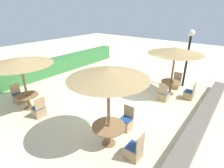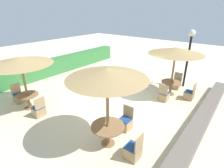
{
  "view_description": "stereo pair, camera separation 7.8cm",
  "coord_description": "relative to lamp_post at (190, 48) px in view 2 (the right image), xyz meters",
  "views": [
    {
      "loc": [
        -6.27,
        -4.31,
        4.31
      ],
      "look_at": [
        0.0,
        0.6,
        0.9
      ],
      "focal_mm": 28.0,
      "sensor_mm": 36.0,
      "label": 1
    },
    {
      "loc": [
        -6.22,
        -4.37,
        4.31
      ],
      "look_at": [
        0.0,
        0.6,
        0.9
      ],
      "focal_mm": 28.0,
      "sensor_mm": 36.0,
      "label": 2
    }
  ],
  "objects": [
    {
      "name": "ground_plane",
      "position": [
        -4.1,
        1.67,
        -2.35
      ],
      "size": [
        40.0,
        40.0,
        0.0
      ],
      "primitive_type": "plane",
      "color": "beige"
    },
    {
      "name": "round_table_back_left",
      "position": [
        -7.15,
        4.83,
        -1.81
      ],
      "size": [
        0.99,
        0.99,
        0.7
      ],
      "color": "olive",
      "rests_on": "ground_plane"
    },
    {
      "name": "patio_chair_front_right_south",
      "position": [
        -1.52,
        -0.78,
        -2.09
      ],
      "size": [
        0.46,
        0.46,
        0.93
      ],
      "color": "tan",
      "rests_on": "ground_plane"
    },
    {
      "name": "stone_border",
      "position": [
        -4.1,
        -1.84,
        -2.15
      ],
      "size": [
        10.0,
        0.56,
        0.41
      ],
      "primitive_type": "cube",
      "color": "#6B6056",
      "rests_on": "ground_plane"
    },
    {
      "name": "round_table_front_right",
      "position": [
        -1.56,
        0.21,
        -1.78
      ],
      "size": [
        1.04,
        1.04,
        0.73
      ],
      "color": "olive",
      "rests_on": "ground_plane"
    },
    {
      "name": "parasol_front_left",
      "position": [
        -6.67,
        0.4,
        0.23
      ],
      "size": [
        2.48,
        2.48,
        2.76
      ],
      "color": "olive",
      "rests_on": "ground_plane"
    },
    {
      "name": "patio_chair_front_left_south",
      "position": [
        -6.66,
        -0.61,
        -2.09
      ],
      "size": [
        0.46,
        0.46,
        0.93
      ],
      "color": "tan",
      "rests_on": "ground_plane"
    },
    {
      "name": "patio_chair_front_right_west",
      "position": [
        -2.49,
        0.19,
        -2.09
      ],
      "size": [
        0.46,
        0.46,
        0.93
      ],
      "rotation": [
        0.0,
        0.0,
        -1.57
      ],
      "color": "tan",
      "rests_on": "ground_plane"
    },
    {
      "name": "patio_chair_back_left_south",
      "position": [
        -7.21,
        3.86,
        -2.09
      ],
      "size": [
        0.46,
        0.46,
        0.93
      ],
      "color": "tan",
      "rests_on": "ground_plane"
    },
    {
      "name": "patio_chair_front_left_east",
      "position": [
        -5.6,
        0.41,
        -2.09
      ],
      "size": [
        0.46,
        0.46,
        0.93
      ],
      "rotation": [
        0.0,
        0.0,
        1.57
      ],
      "color": "tan",
      "rests_on": "ground_plane"
    },
    {
      "name": "lamp_post",
      "position": [
        0.0,
        0.0,
        0.0
      ],
      "size": [
        0.36,
        0.36,
        3.32
      ],
      "color": "black",
      "rests_on": "ground_plane"
    },
    {
      "name": "parasol_back_left",
      "position": [
        -7.15,
        4.83,
        -0.04
      ],
      "size": [
        2.72,
        2.72,
        2.48
      ],
      "color": "olive",
      "rests_on": "ground_plane"
    },
    {
      "name": "hedge_row",
      "position": [
        -4.1,
        8.03,
        -1.79
      ],
      "size": [
        13.0,
        0.7,
        1.12
      ],
      "primitive_type": "cube",
      "color": "#387A3D",
      "rests_on": "ground_plane"
    },
    {
      "name": "patio_chair_front_right_east",
      "position": [
        -0.6,
        0.24,
        -2.09
      ],
      "size": [
        0.46,
        0.46,
        0.93
      ],
      "rotation": [
        0.0,
        0.0,
        1.57
      ],
      "color": "tan",
      "rests_on": "ground_plane"
    },
    {
      "name": "parasol_front_right",
      "position": [
        -1.56,
        0.21,
        0.05
      ],
      "size": [
        2.74,
        2.74,
        2.58
      ],
      "color": "olive",
      "rests_on": "ground_plane"
    },
    {
      "name": "round_table_front_left",
      "position": [
        -6.67,
        0.4,
        -1.76
      ],
      "size": [
        1.14,
        1.14,
        0.74
      ],
      "color": "olive",
      "rests_on": "ground_plane"
    },
    {
      "name": "patio_chair_back_left_north",
      "position": [
        -7.15,
        5.82,
        -2.09
      ],
      "size": [
        0.46,
        0.46,
        0.93
      ],
      "rotation": [
        0.0,
        0.0,
        3.14
      ],
      "color": "tan",
      "rests_on": "ground_plane"
    }
  ]
}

